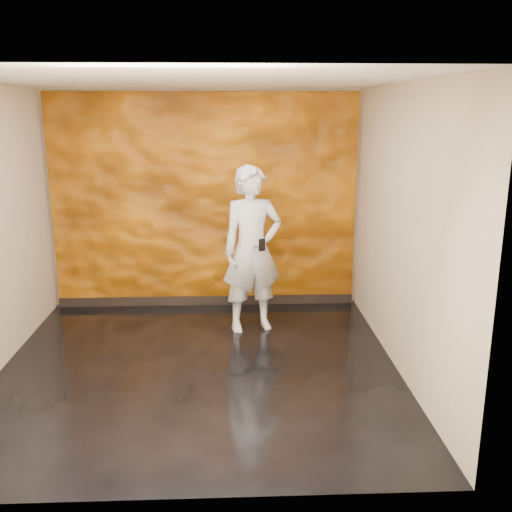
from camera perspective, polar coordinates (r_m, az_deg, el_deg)
name	(u,v)px	position (r m, az deg, el deg)	size (l,w,h in m)	color
room	(196,233)	(5.46, -6.04, 2.27)	(4.02, 4.02, 2.81)	black
feature_wall	(205,202)	(7.39, -5.13, 5.38)	(3.90, 0.06, 2.75)	orange
baseboard	(207,300)	(7.67, -4.92, -4.45)	(3.90, 0.04, 0.12)	black
man	(252,250)	(6.58, -0.37, 0.63)	(0.71, 0.46, 1.94)	#A7ABB9
phone	(262,245)	(6.27, 0.59, 1.12)	(0.07, 0.01, 0.14)	black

